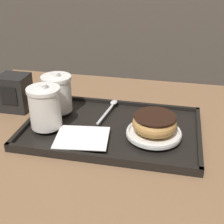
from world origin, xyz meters
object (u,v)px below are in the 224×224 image
donut_chocolate_glazed (154,123)px  spoon (111,106)px  coffee_cup_rear (57,93)px  napkin_dispenser (15,93)px  coffee_cup_front (45,107)px

donut_chocolate_glazed → spoon: (-0.15, 0.14, -0.03)m
coffee_cup_rear → napkin_dispenser: (-0.16, 0.02, -0.02)m
coffee_cup_front → coffee_cup_rear: (-0.00, 0.10, -0.00)m
napkin_dispenser → spoon: bearing=5.8°
donut_chocolate_glazed → spoon: bearing=136.7°
coffee_cup_front → donut_chocolate_glazed: 0.31m
coffee_cup_front → spoon: size_ratio=0.79×
coffee_cup_rear → spoon: coffee_cup_rear is taller
coffee_cup_rear → spoon: 0.18m
spoon → napkin_dispenser: napkin_dispenser is taller
coffee_cup_front → donut_chocolate_glazed: size_ratio=1.08×
napkin_dispenser → coffee_cup_rear: bearing=-7.6°
coffee_cup_rear → donut_chocolate_glazed: bearing=-16.1°
coffee_cup_front → donut_chocolate_glazed: (0.31, 0.01, -0.02)m
coffee_cup_front → coffee_cup_rear: size_ratio=1.03×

